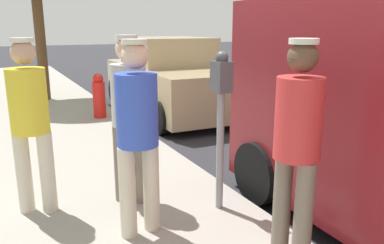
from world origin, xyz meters
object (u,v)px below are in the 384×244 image
at_px(pedestrian_in_gray, 129,110).
at_px(fire_hydrant, 99,96).
at_px(pedestrian_in_blue, 137,128).
at_px(parked_sedan_behind, 171,79).
at_px(parking_meter_near, 221,105).
at_px(pedestrian_in_yellow, 30,117).
at_px(pedestrian_in_red, 297,138).

relative_size(pedestrian_in_gray, fire_hydrant, 1.93).
distance_m(pedestrian_in_blue, pedestrian_in_gray, 0.64).
bearing_deg(parked_sedan_behind, pedestrian_in_gray, 61.51).
relative_size(parking_meter_near, pedestrian_in_gray, 0.92).
bearing_deg(pedestrian_in_yellow, pedestrian_in_red, 134.97).
bearing_deg(parked_sedan_behind, parking_meter_near, 71.38).
bearing_deg(pedestrian_in_gray, pedestrian_in_red, 118.01).
xyz_separation_m(parking_meter_near, pedestrian_in_red, (-0.08, 0.94, -0.09)).
bearing_deg(pedestrian_in_red, pedestrian_in_yellow, -45.03).
relative_size(parking_meter_near, parked_sedan_behind, 0.34).
height_order(pedestrian_in_red, pedestrian_in_yellow, pedestrian_in_red).
distance_m(parking_meter_near, pedestrian_in_red, 0.95).
bearing_deg(pedestrian_in_yellow, parking_meter_near, 155.51).
height_order(pedestrian_in_yellow, parked_sedan_behind, pedestrian_in_yellow).
height_order(pedestrian_in_red, parked_sedan_behind, pedestrian_in_red).
xyz_separation_m(parking_meter_near, pedestrian_in_blue, (0.85, 0.10, -0.10)).
distance_m(pedestrian_in_gray, parked_sedan_behind, 4.94).
distance_m(pedestrian_in_blue, parked_sedan_behind, 5.55).
bearing_deg(pedestrian_in_gray, pedestrian_in_blue, 77.87).
bearing_deg(fire_hydrant, pedestrian_in_blue, 80.54).
relative_size(pedestrian_in_blue, pedestrian_in_gray, 0.99).
bearing_deg(parked_sedan_behind, pedestrian_in_blue, 63.38).
bearing_deg(pedestrian_in_gray, parking_meter_near, 143.08).
bearing_deg(fire_hydrant, pedestrian_in_yellow, 67.80).
relative_size(pedestrian_in_yellow, fire_hydrant, 1.91).
relative_size(pedestrian_in_red, fire_hydrant, 1.92).
bearing_deg(pedestrian_in_gray, parked_sedan_behind, -118.49).
height_order(pedestrian_in_gray, parked_sedan_behind, pedestrian_in_gray).
distance_m(parking_meter_near, fire_hydrant, 4.42).
bearing_deg(parking_meter_near, pedestrian_in_blue, 6.46).
xyz_separation_m(parking_meter_near, pedestrian_in_gray, (0.71, -0.53, -0.08)).
bearing_deg(pedestrian_in_red, parked_sedan_behind, -105.06).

